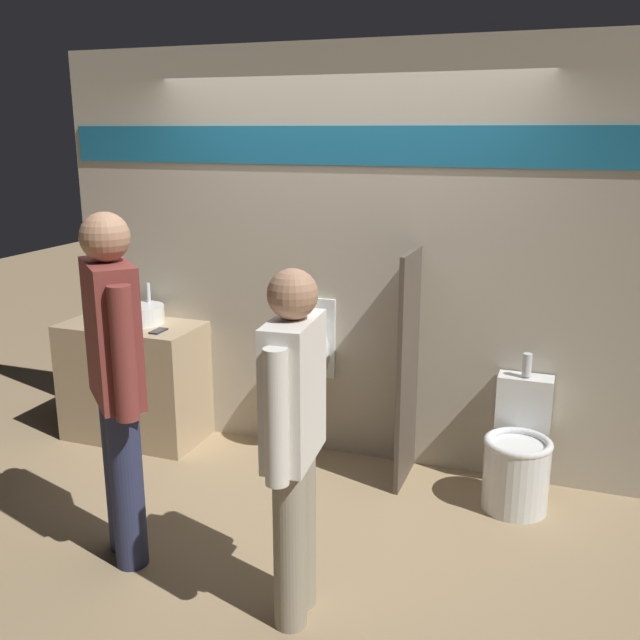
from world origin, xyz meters
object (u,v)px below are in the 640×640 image
object	(u,v)px
urinal_near_counter	(308,352)
person_with_lanyard	(294,434)
cell_phone	(158,331)
sink_basin	(140,314)
person_in_vest	(116,376)
toilet	(518,458)

from	to	relation	value
urinal_near_counter	person_with_lanyard	bearing A→B (deg)	-70.97
cell_phone	person_with_lanyard	bearing A→B (deg)	-41.05
sink_basin	urinal_near_counter	xyz separation A→B (m)	(1.24, 0.07, -0.17)
person_in_vest	person_with_lanyard	size ratio (longest dim) A/B	1.11
sink_basin	person_in_vest	size ratio (longest dim) A/B	0.19
urinal_near_counter	person_with_lanyard	distance (m)	1.66
urinal_near_counter	sink_basin	bearing A→B (deg)	-176.79
urinal_near_counter	toilet	distance (m)	1.48
sink_basin	toilet	bearing A→B (deg)	-2.28
toilet	person_with_lanyard	world-z (taller)	person_with_lanyard
cell_phone	person_in_vest	bearing A→B (deg)	-66.15
urinal_near_counter	toilet	world-z (taller)	urinal_near_counter
sink_basin	urinal_near_counter	world-z (taller)	urinal_near_counter
sink_basin	person_with_lanyard	bearing A→B (deg)	-40.02
sink_basin	toilet	xyz separation A→B (m)	(2.63, -0.10, -0.62)
sink_basin	urinal_near_counter	distance (m)	1.25
sink_basin	person_in_vest	bearing A→B (deg)	-60.28
person_in_vest	person_with_lanyard	distance (m)	1.02
cell_phone	urinal_near_counter	xyz separation A→B (m)	(0.99, 0.23, -0.11)
urinal_near_counter	person_with_lanyard	size ratio (longest dim) A/B	0.70
cell_phone	person_with_lanyard	distance (m)	2.03
cell_phone	urinal_near_counter	world-z (taller)	urinal_near_counter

